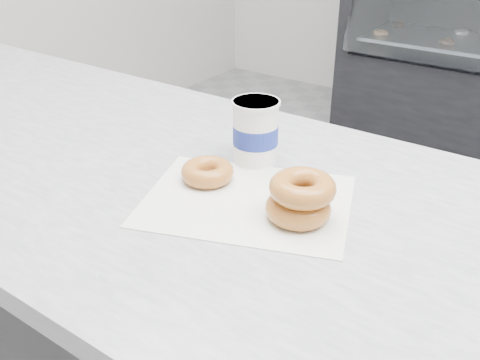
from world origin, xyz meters
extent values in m
cube|color=#BCBCC1|center=(0.00, -0.60, 0.88)|extent=(3.06, 0.76, 0.04)
cube|color=silver|center=(-0.24, -0.61, 0.90)|extent=(0.41, 0.36, 0.00)
torus|color=#BA6C33|center=(-0.33, -0.59, 0.92)|extent=(0.10, 0.10, 0.03)
torus|color=#BA6C33|center=(-0.14, -0.61, 0.92)|extent=(0.10, 0.10, 0.04)
torus|color=#BA6C33|center=(-0.13, -0.61, 0.96)|extent=(0.12, 0.12, 0.04)
cylinder|color=white|center=(-0.31, -0.47, 0.96)|extent=(0.11, 0.11, 0.12)
cylinder|color=white|center=(-0.31, -0.47, 1.02)|extent=(0.09, 0.09, 0.01)
cylinder|color=navy|center=(-0.31, -0.47, 0.96)|extent=(0.11, 0.11, 0.04)
camera|label=1|loc=(0.20, -1.25, 1.35)|focal=40.00mm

